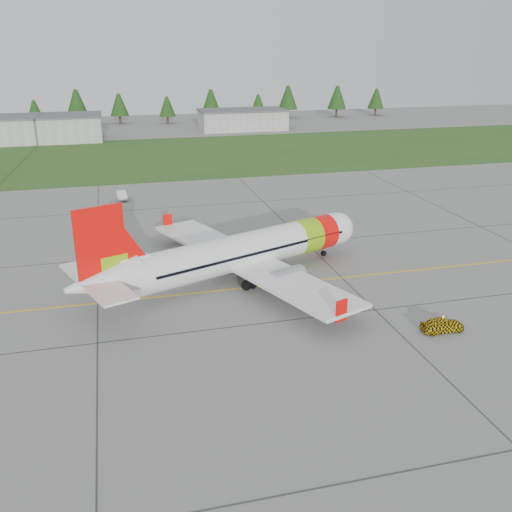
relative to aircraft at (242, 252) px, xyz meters
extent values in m
plane|color=gray|center=(0.19, -10.55, -2.96)|extent=(320.00, 320.00, 0.00)
cylinder|color=white|center=(0.77, 0.30, 0.04)|extent=(24.80, 12.69, 3.77)
sphere|color=white|center=(12.48, 4.89, 0.04)|extent=(3.77, 3.77, 3.77)
cone|color=white|center=(-14.10, -5.53, 0.38)|extent=(7.68, 5.99, 3.77)
cube|color=black|center=(12.75, 5.00, 0.38)|extent=(2.36, 2.91, 0.54)
cylinder|color=#89BF0E|center=(7.97, 3.12, 0.04)|extent=(3.75, 4.51, 3.85)
cylinder|color=#ED0B07|center=(10.13, 3.97, 0.04)|extent=(3.39, 4.36, 3.85)
cube|color=white|center=(0.31, 0.12, -1.02)|extent=(16.25, 30.77, 0.35)
cube|color=#ED0B07|center=(-6.20, 14.10, -0.49)|extent=(1.14, 0.59, 1.94)
cube|color=#ED0B07|center=(5.03, -14.55, -0.49)|extent=(1.14, 0.59, 1.94)
cylinder|color=gray|center=(-0.28, 5.61, -1.56)|extent=(3.98, 3.16, 2.03)
cylinder|color=gray|center=(3.61, -4.30, -1.56)|extent=(3.98, 3.16, 2.03)
cube|color=#ED0B07|center=(-13.92, -5.46, 3.62)|extent=(4.27, 1.95, 7.35)
cube|color=#89BF0E|center=(-12.93, -5.07, 1.49)|extent=(2.49, 1.30, 2.32)
cube|color=white|center=(-14.55, -5.70, 0.62)|extent=(6.94, 11.49, 0.21)
cylinder|color=slate|center=(10.68, 4.18, -2.28)|extent=(0.17, 0.17, 1.35)
cylinder|color=black|center=(10.68, 4.18, -2.63)|extent=(0.71, 0.49, 0.66)
cylinder|color=slate|center=(-1.57, 2.29, -2.04)|extent=(0.21, 0.21, 1.84)
cylinder|color=black|center=(-1.94, 2.15, -2.46)|extent=(1.10, 0.77, 1.01)
cylinder|color=slate|center=(0.40, -2.75, -2.04)|extent=(0.21, 0.21, 1.84)
cylinder|color=black|center=(0.04, -2.89, -2.46)|extent=(1.10, 0.77, 1.01)
imported|color=yellow|center=(13.89, -15.80, -1.08)|extent=(1.31, 1.53, 3.75)
imported|color=silver|center=(-11.17, 36.28, -0.85)|extent=(1.59, 1.51, 4.21)
cube|color=#30561E|center=(0.19, 71.45, -2.94)|extent=(320.00, 50.00, 0.03)
cube|color=gold|center=(0.19, -2.55, -2.95)|extent=(120.00, 0.25, 0.02)
cube|color=#A8A8A3|center=(-29.81, 99.45, 0.04)|extent=(32.00, 14.00, 6.00)
cube|color=#A8A8A3|center=(25.19, 107.45, -0.36)|extent=(24.00, 12.00, 5.20)
camera|label=1|loc=(-12.49, -54.06, 20.32)|focal=40.00mm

